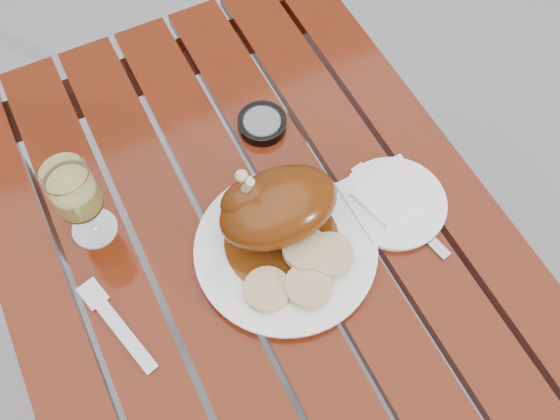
% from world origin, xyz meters
% --- Properties ---
extents(ground, '(60.00, 60.00, 0.00)m').
position_xyz_m(ground, '(0.00, 0.00, 0.00)').
color(ground, slate).
rests_on(ground, ground).
extents(table, '(0.80, 1.20, 0.75)m').
position_xyz_m(table, '(0.00, 0.00, 0.38)').
color(table, '#64210B').
rests_on(table, ground).
extents(dinner_plate, '(0.35, 0.35, 0.02)m').
position_xyz_m(dinner_plate, '(0.04, 0.02, 0.76)').
color(dinner_plate, white).
rests_on(dinner_plate, table).
extents(roast_duck, '(0.20, 0.19, 0.14)m').
position_xyz_m(roast_duck, '(0.04, 0.07, 0.82)').
color(roast_duck, '#58260A').
rests_on(roast_duck, dinner_plate).
extents(bread_dumplings, '(0.19, 0.13, 0.03)m').
position_xyz_m(bread_dumplings, '(0.04, -0.03, 0.78)').
color(bread_dumplings, tan).
rests_on(bread_dumplings, dinner_plate).
extents(wine_glass, '(0.08, 0.08, 0.18)m').
position_xyz_m(wine_glass, '(-0.23, 0.20, 0.84)').
color(wine_glass, '#CEC55D').
rests_on(wine_glass, table).
extents(side_plate, '(0.21, 0.21, 0.01)m').
position_xyz_m(side_plate, '(0.24, 0.02, 0.76)').
color(side_plate, white).
rests_on(side_plate, table).
extents(napkin, '(0.13, 0.12, 0.01)m').
position_xyz_m(napkin, '(0.23, 0.03, 0.77)').
color(napkin, white).
rests_on(napkin, side_plate).
extents(ashtray, '(0.11, 0.11, 0.02)m').
position_xyz_m(ashtray, '(0.11, 0.26, 0.76)').
color(ashtray, '#B2B7BC').
rests_on(ashtray, table).
extents(fork, '(0.06, 0.17, 0.01)m').
position_xyz_m(fork, '(-0.25, 0.02, 0.75)').
color(fork, gray).
rests_on(fork, table).
extents(knife, '(0.06, 0.19, 0.01)m').
position_xyz_m(knife, '(0.25, -0.01, 0.75)').
color(knife, gray).
rests_on(knife, table).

